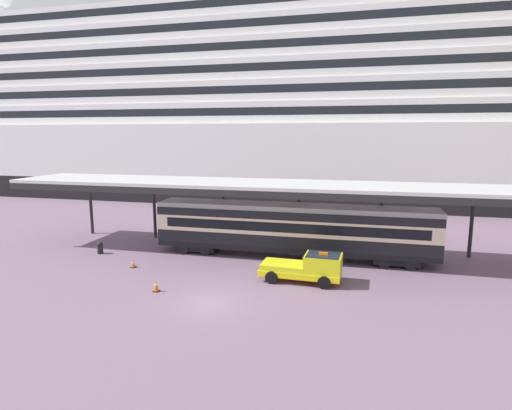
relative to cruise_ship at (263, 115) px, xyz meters
name	(u,v)px	position (x,y,z in m)	size (l,w,h in m)	color
ground_plane	(210,303)	(6.73, -42.47, -12.34)	(400.00, 400.00, 0.00)	slate
cruise_ship	(263,115)	(0.00, 0.00, 0.00)	(164.69, 22.68, 36.64)	black
platform_canopy	(294,187)	(9.79, -32.01, -6.90)	(46.41, 6.26, 5.69)	silver
train_carriage	(293,228)	(9.79, -32.44, -10.03)	(21.20, 2.81, 4.11)	black
service_truck	(308,267)	(11.66, -37.63, -11.35)	(5.28, 2.41, 2.02)	yellow
traffic_cone_near	(133,263)	(-0.83, -37.71, -12.04)	(0.36, 0.36, 0.60)	black
traffic_cone_mid	(156,285)	(2.95, -41.55, -11.96)	(0.36, 0.36, 0.76)	black
quay_bollard	(100,247)	(-5.23, -35.15, -11.82)	(0.48, 0.48, 0.96)	black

